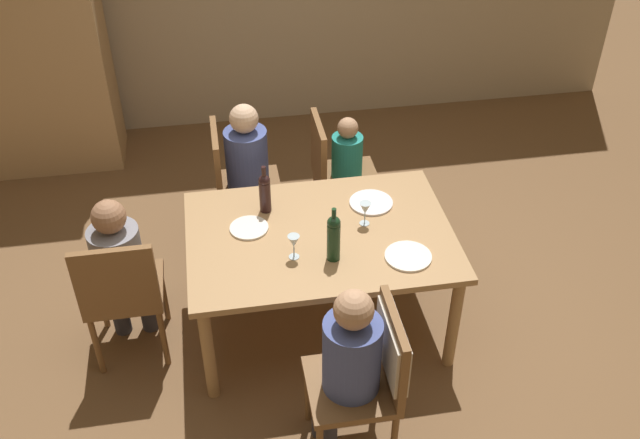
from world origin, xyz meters
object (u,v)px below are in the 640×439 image
armoire_cabinet (28,36)px  chair_near (376,365)px  chair_left_end (122,290)px  person_child_small (350,165)px  dinner_plate_guest_left (249,228)px  wine_bottle_dark_red (334,237)px  dinner_plate_guest_right (408,256)px  person_man_guest (346,363)px  wine_glass_centre (294,242)px  person_man_bearded (251,165)px  chair_far_left (236,179)px  wine_bottle_tall_green (265,192)px  dining_table (320,244)px  wine_glass_near_left (365,209)px  chair_far_right (335,170)px  person_woman_host (120,264)px  dinner_plate_host (371,203)px

armoire_cabinet → chair_near: size_ratio=2.37×
chair_left_end → person_child_small: 1.82m
armoire_cabinet → dinner_plate_guest_left: bearing=-56.0°
wine_bottle_dark_red → dinner_plate_guest_right: bearing=-8.8°
person_man_guest → wine_glass_centre: bearing=11.7°
person_man_bearded → dinner_plate_guest_right: person_man_bearded is taller
chair_far_left → wine_bottle_dark_red: size_ratio=2.70×
wine_glass_centre → wine_bottle_tall_green: bearing=103.1°
wine_bottle_tall_green → dinner_plate_guest_right: wine_bottle_tall_green is taller
dining_table → wine_bottle_tall_green: 0.45m
wine_glass_near_left → dinner_plate_guest_left: bearing=174.7°
person_man_bearded → wine_glass_centre: bearing=7.4°
chair_far_right → person_woman_host: person_woman_host is taller
wine_bottle_dark_red → person_woman_host: bearing=167.8°
person_man_guest → wine_glass_near_left: (0.30, 0.96, 0.19)m
person_woman_host → person_child_small: person_woman_host is taller
armoire_cabinet → wine_glass_centre: 3.01m
chair_far_left → wine_glass_centre: bearing=13.1°
wine_bottle_dark_red → wine_glass_near_left: (0.24, 0.28, -0.05)m
wine_bottle_tall_green → chair_far_right: bearing=49.7°
wine_bottle_dark_red → person_man_guest: bearing=-95.1°
wine_glass_near_left → dinner_plate_guest_right: 0.39m
wine_bottle_tall_green → dinner_plate_guest_left: 0.24m
chair_far_right → dinner_plate_guest_left: 1.06m
person_woman_host → person_child_small: (1.52, 0.89, -0.07)m
dining_table → person_woman_host: 1.15m
dining_table → wine_glass_centre: 0.32m
dining_table → wine_bottle_tall_green: wine_bottle_tall_green is taller
chair_far_right → wine_bottle_tall_green: wine_bottle_tall_green is taller
wine_glass_near_left → dinner_plate_guest_right: bearing=-63.1°
armoire_cabinet → dining_table: bearing=-50.7°
chair_far_right → wine_glass_near_left: size_ratio=6.17×
chair_far_left → wine_bottle_tall_green: 0.74m
person_man_guest → wine_bottle_dark_red: bearing=-5.1°
chair_far_left → dinner_plate_host: chair_far_left is taller
chair_left_end → person_woman_host: 0.15m
person_woman_host → dinner_plate_host: 1.52m
person_child_small → chair_far_left: bearing=-90.0°
wine_bottle_tall_green → dining_table: bearing=-44.0°
wine_glass_centre → dinner_plate_guest_left: size_ratio=0.66×
wine_bottle_tall_green → wine_glass_near_left: 0.61m
chair_far_left → chair_near: size_ratio=1.00×
person_woman_host → person_man_bearded: size_ratio=0.99×
dinner_plate_guest_left → person_child_small: bearing=46.3°
person_man_bearded → wine_glass_near_left: (0.60, -0.87, 0.19)m
wine_bottle_tall_green → dinner_plate_guest_left: size_ratio=1.38×
chair_left_end → wine_glass_centre: chair_left_end is taller
person_woman_host → dinner_plate_guest_right: size_ratio=4.12×
person_woman_host → person_man_guest: 1.47m
wine_bottle_tall_green → wine_bottle_dark_red: wine_bottle_dark_red is taller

